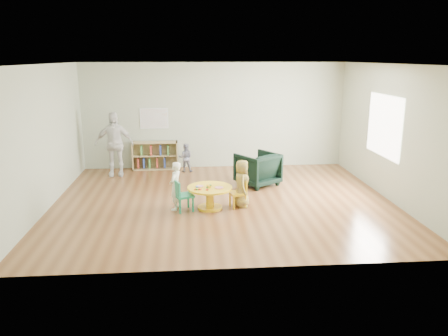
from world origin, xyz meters
The scene contains 11 objects.
room centered at (0.01, 0.00, 1.89)m, with size 7.10×7.00×2.80m.
activity_table centered at (-0.30, -0.43, 0.31)m, with size 0.89×0.89×0.49m.
kid_chair_left centered at (-0.85, -0.53, 0.33)m, with size 0.43×0.43×0.62m.
kid_chair_right centered at (0.30, -0.36, 0.31)m, with size 0.37×0.37×0.57m.
bookshelf centered at (-1.61, 2.86, 0.37)m, with size 1.20×0.30×0.75m.
alphabet_poster centered at (-1.60, 2.98, 1.35)m, with size 0.74×0.01×0.54m.
armchair centered at (0.90, 1.13, 0.39)m, with size 0.83×0.85×0.78m, color black.
child_left centered at (-0.97, -0.42, 0.48)m, with size 0.35×0.23×0.96m, color white.
child_right centered at (0.35, -0.36, 0.48)m, with size 0.47×0.31×0.96m, color yellow.
toddler centered at (-0.79, 2.50, 0.38)m, with size 0.37×0.29×0.75m, color #181E3D.
adult_caretaker centered at (-2.57, 2.28, 0.81)m, with size 0.95×0.40×1.62m, color silver.
Camera 1 is at (-0.68, -8.65, 2.94)m, focal length 35.00 mm.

